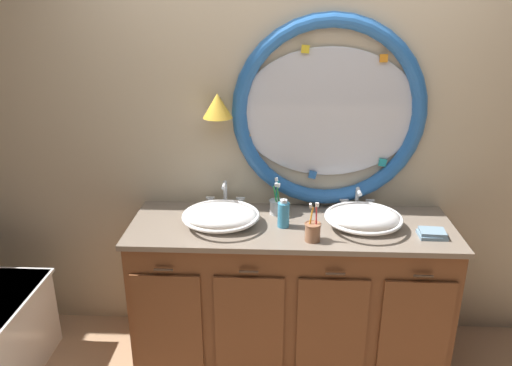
{
  "coord_description": "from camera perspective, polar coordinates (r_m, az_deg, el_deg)",
  "views": [
    {
      "loc": [
        -0.08,
        -2.29,
        2.08
      ],
      "look_at": [
        -0.19,
        0.25,
        1.12
      ],
      "focal_mm": 34.75,
      "sensor_mm": 36.0,
      "label": 1
    }
  ],
  "objects": [
    {
      "name": "folded_hand_towel",
      "position": [
        2.83,
        19.62,
        -5.51
      ],
      "size": [
        0.14,
        0.11,
        0.04
      ],
      "color": "#7593A8",
      "rests_on": "vanity_counter"
    },
    {
      "name": "toothbrush_holder_left",
      "position": [
        2.93,
        2.4,
        -2.62
      ],
      "size": [
        0.09,
        0.09,
        0.23
      ],
      "color": "silver",
      "rests_on": "vanity_counter"
    },
    {
      "name": "toothbrush_holder_right",
      "position": [
        2.63,
        6.54,
        -5.5
      ],
      "size": [
        0.09,
        0.09,
        0.22
      ],
      "color": "#996647",
      "rests_on": "vanity_counter"
    },
    {
      "name": "faucet_set_right",
      "position": [
        3.03,
        11.56,
        -2.12
      ],
      "size": [
        0.21,
        0.12,
        0.15
      ],
      "color": "silver",
      "rests_on": "vanity_counter"
    },
    {
      "name": "sink_basin_right",
      "position": [
        2.81,
        12.26,
        -3.93
      ],
      "size": [
        0.43,
        0.43,
        0.12
      ],
      "color": "white",
      "rests_on": "vanity_counter"
    },
    {
      "name": "soap_dispenser",
      "position": [
        2.76,
        3.18,
        -3.6
      ],
      "size": [
        0.07,
        0.07,
        0.17
      ],
      "color": "#388EBC",
      "rests_on": "vanity_counter"
    },
    {
      "name": "back_wall_assembly",
      "position": [
        2.98,
        4.38,
        5.73
      ],
      "size": [
        6.4,
        0.26,
        2.6
      ],
      "color": "beige",
      "rests_on": "ground_plane"
    },
    {
      "name": "sink_basin_left",
      "position": [
        2.79,
        -4.07,
        -3.77
      ],
      "size": [
        0.44,
        0.44,
        0.11
      ],
      "color": "white",
      "rests_on": "vanity_counter"
    },
    {
      "name": "faucet_set_left",
      "position": [
        3.0,
        -3.56,
        -1.74
      ],
      "size": [
        0.24,
        0.12,
        0.18
      ],
      "color": "silver",
      "rests_on": "vanity_counter"
    },
    {
      "name": "vanity_counter",
      "position": [
        3.03,
        3.87,
        -12.2
      ],
      "size": [
        1.83,
        0.63,
        0.87
      ],
      "color": "brown",
      "rests_on": "ground_plane"
    }
  ]
}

